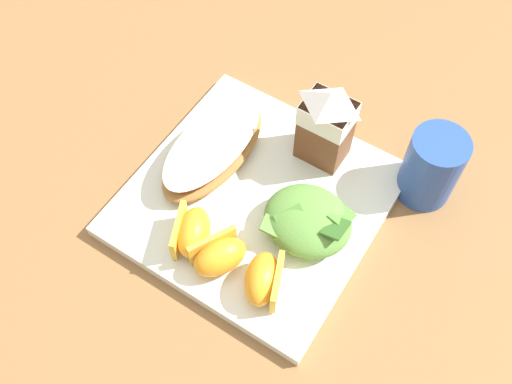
{
  "coord_description": "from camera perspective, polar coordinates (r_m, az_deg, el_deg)",
  "views": [
    {
      "loc": [
        0.19,
        -0.3,
        0.59
      ],
      "look_at": [
        0.0,
        0.0,
        0.03
      ],
      "focal_mm": 40.57,
      "sensor_mm": 36.0,
      "label": 1
    }
  ],
  "objects": [
    {
      "name": "orange_wedge_middle",
      "position": [
        0.62,
        -3.65,
        -6.29
      ],
      "size": [
        0.06,
        0.07,
        0.04
      ],
      "color": "orange",
      "rests_on": "white_plate"
    },
    {
      "name": "orange_wedge_rear",
      "position": [
        0.61,
        0.76,
        -8.6
      ],
      "size": [
        0.06,
        0.07,
        0.04
      ],
      "color": "orange",
      "rests_on": "white_plate"
    },
    {
      "name": "milk_carton",
      "position": [
        0.67,
        6.96,
        6.78
      ],
      "size": [
        0.06,
        0.04,
        0.11
      ],
      "color": "brown",
      "rests_on": "white_plate"
    },
    {
      "name": "ground",
      "position": [
        0.69,
        0.0,
        -1.13
      ],
      "size": [
        3.0,
        3.0,
        0.0
      ],
      "primitive_type": "plane",
      "color": "olive"
    },
    {
      "name": "cheesy_pizza_bread",
      "position": [
        0.7,
        -4.26,
        4.33
      ],
      "size": [
        0.08,
        0.17,
        0.04
      ],
      "color": "#A87038",
      "rests_on": "white_plate"
    },
    {
      "name": "white_plate",
      "position": [
        0.68,
        0.0,
        -0.79
      ],
      "size": [
        0.28,
        0.28,
        0.02
      ],
      "primitive_type": "cube",
      "color": "white",
      "rests_on": "ground"
    },
    {
      "name": "orange_wedge_front",
      "position": [
        0.64,
        -6.34,
        -3.94
      ],
      "size": [
        0.06,
        0.07,
        0.04
      ],
      "color": "orange",
      "rests_on": "white_plate"
    },
    {
      "name": "green_salad_pile",
      "position": [
        0.64,
        5.12,
        -2.81
      ],
      "size": [
        0.1,
        0.09,
        0.04
      ],
      "color": "#5B8E3D",
      "rests_on": "white_plate"
    },
    {
      "name": "drinking_blue_cup",
      "position": [
        0.69,
        16.9,
        2.33
      ],
      "size": [
        0.07,
        0.07,
        0.1
      ],
      "primitive_type": "cylinder",
      "color": "#284CA3",
      "rests_on": "ground"
    }
  ]
}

